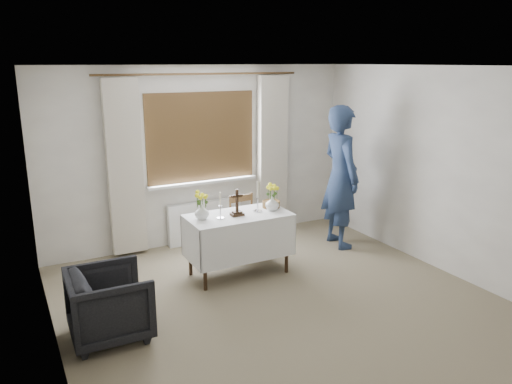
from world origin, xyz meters
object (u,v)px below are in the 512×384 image
(altar_table, at_px, (239,244))
(armchair, at_px, (110,304))
(wooden_chair, at_px, (247,227))
(flower_vase_right, at_px, (272,203))
(person, at_px, (341,177))
(wooden_cross, at_px, (237,203))
(flower_vase_left, at_px, (202,212))

(altar_table, distance_m, armchair, 1.86)
(wooden_chair, bearing_deg, flower_vase_right, -80.32)
(altar_table, xyz_separation_m, flower_vase_right, (0.45, -0.03, 0.47))
(armchair, bearing_deg, person, -72.31)
(altar_table, distance_m, wooden_chair, 0.56)
(armchair, height_order, wooden_cross, wooden_cross)
(wooden_chair, xyz_separation_m, flower_vase_right, (0.11, -0.47, 0.44))
(wooden_chair, xyz_separation_m, flower_vase_left, (-0.79, -0.41, 0.44))
(wooden_cross, xyz_separation_m, flower_vase_right, (0.48, -0.00, -0.07))
(wooden_chair, xyz_separation_m, wooden_cross, (-0.37, -0.47, 0.51))
(wooden_cross, xyz_separation_m, flower_vase_left, (-0.42, 0.07, -0.07))
(altar_table, bearing_deg, wooden_chair, 52.53)
(wooden_chair, bearing_deg, altar_table, -130.49)
(altar_table, bearing_deg, wooden_cross, -137.57)
(wooden_chair, height_order, flower_vase_right, flower_vase_right)
(armchair, height_order, person, person)
(person, distance_m, flower_vase_left, 2.17)
(altar_table, xyz_separation_m, flower_vase_left, (-0.45, 0.04, 0.47))
(armchair, xyz_separation_m, flower_vase_left, (1.25, 0.78, 0.51))
(person, height_order, flower_vase_right, person)
(flower_vase_right, bearing_deg, armchair, -161.63)
(armchair, relative_size, flower_vase_right, 4.17)
(person, relative_size, flower_vase_left, 11.30)
(wooden_chair, relative_size, flower_vase_left, 4.72)
(wooden_cross, distance_m, flower_vase_right, 0.48)
(person, height_order, wooden_cross, person)
(wooden_cross, height_order, flower_vase_left, wooden_cross)
(person, bearing_deg, altar_table, 105.02)
(wooden_chair, bearing_deg, person, -10.60)
(altar_table, height_order, flower_vase_left, flower_vase_left)
(altar_table, relative_size, wooden_chair, 1.50)
(person, xyz_separation_m, wooden_cross, (-1.73, -0.29, -0.07))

